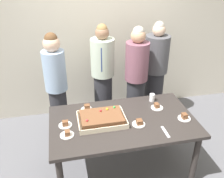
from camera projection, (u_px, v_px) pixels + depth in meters
ground_plane at (122, 168)px, 3.29m from camera, size 12.00×12.00×0.00m
interior_back_panel at (99, 25)px, 3.96m from camera, size 8.00×0.12×3.00m
party_table at (123, 126)px, 2.97m from camera, size 1.70×0.98×0.77m
sheet_cake at (102, 118)px, 2.88m from camera, size 0.55×0.41×0.12m
plated_slice_near_left at (184, 117)px, 2.94m from camera, size 0.15×0.15×0.07m
plated_slice_near_right at (67, 134)px, 2.67m from camera, size 0.15×0.15×0.06m
plated_slice_far_left at (157, 107)px, 3.15m from camera, size 0.15×0.15×0.06m
plated_slice_far_right at (87, 108)px, 3.11m from camera, size 0.15×0.15×0.08m
plated_slice_center_front at (139, 123)px, 2.84m from camera, size 0.15×0.15×0.07m
plated_slice_center_back at (65, 124)px, 2.82m from camera, size 0.15×0.15×0.07m
drink_cup_nearest at (152, 98)px, 3.29m from camera, size 0.07×0.07×0.10m
cake_server_utensil at (165, 132)px, 2.73m from camera, size 0.03×0.20×0.01m
person_serving_front at (57, 87)px, 3.46m from camera, size 0.30×0.30×1.64m
person_green_shirt_behind at (155, 72)px, 3.98m from camera, size 0.37×0.37×1.65m
person_striped_tie_right at (136, 79)px, 3.69m from camera, size 0.34×0.34×1.65m
person_far_right_suit at (103, 76)px, 3.80m from camera, size 0.35×0.35×1.66m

